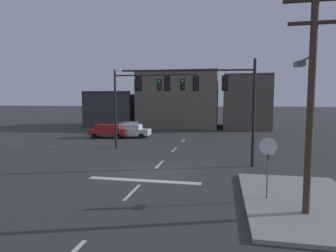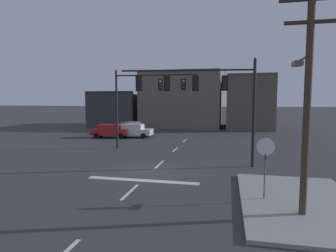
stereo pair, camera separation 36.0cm
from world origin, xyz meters
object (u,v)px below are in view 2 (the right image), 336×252
at_px(stop_sign, 265,154).
at_px(car_lot_farside, 134,130).
at_px(car_lot_middle, 110,131).
at_px(utility_pole, 307,92).
at_px(car_lot_nearside, 131,127).
at_px(signal_mast_near_side, 207,92).
at_px(signal_mast_far_side, 141,94).

bearing_deg(stop_sign, car_lot_farside, 123.25).
height_order(car_lot_middle, utility_pole, utility_pole).
height_order(car_lot_farside, utility_pole, utility_pole).
bearing_deg(car_lot_nearside, utility_pole, -57.25).
bearing_deg(car_lot_farside, signal_mast_near_side, -53.29).
bearing_deg(car_lot_farside, stop_sign, -56.75).
distance_m(car_lot_middle, utility_pole, 26.15).
distance_m(signal_mast_far_side, utility_pole, 16.77).
bearing_deg(signal_mast_near_side, car_lot_nearside, 124.48).
relative_size(stop_sign, car_lot_middle, 0.62).
distance_m(car_lot_farside, utility_pole, 25.21).
xyz_separation_m(car_lot_nearside, utility_pole, (15.56, -24.20, 3.89)).
height_order(signal_mast_far_side, utility_pole, utility_pole).
xyz_separation_m(signal_mast_far_side, utility_pole, (10.52, -13.06, -0.32)).
bearing_deg(car_lot_middle, car_lot_farside, 17.16).
bearing_deg(stop_sign, utility_pole, -47.22).
bearing_deg(signal_mast_far_side, utility_pole, -51.16).
distance_m(signal_mast_far_side, car_lot_middle, 10.03).
relative_size(signal_mast_near_side, signal_mast_far_side, 1.18).
height_order(car_lot_middle, car_lot_farside, same).
xyz_separation_m(signal_mast_near_side, utility_pole, (4.20, -7.65, -0.29)).
distance_m(signal_mast_far_side, car_lot_farside, 9.33).
relative_size(signal_mast_near_side, stop_sign, 3.15).
xyz_separation_m(car_lot_nearside, car_lot_middle, (-1.02, -4.36, 0.00)).
bearing_deg(utility_pole, signal_mast_near_side, 118.76).
relative_size(stop_sign, utility_pole, 0.33).
height_order(car_lot_nearside, car_lot_farside, same).
bearing_deg(signal_mast_far_side, signal_mast_near_side, -40.58).
xyz_separation_m(stop_sign, car_lot_middle, (-15.37, 18.53, -1.29)).
distance_m(signal_mast_near_side, stop_sign, 7.58).
bearing_deg(car_lot_nearside, car_lot_farside, -64.83).
distance_m(car_lot_middle, car_lot_farside, 2.80).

